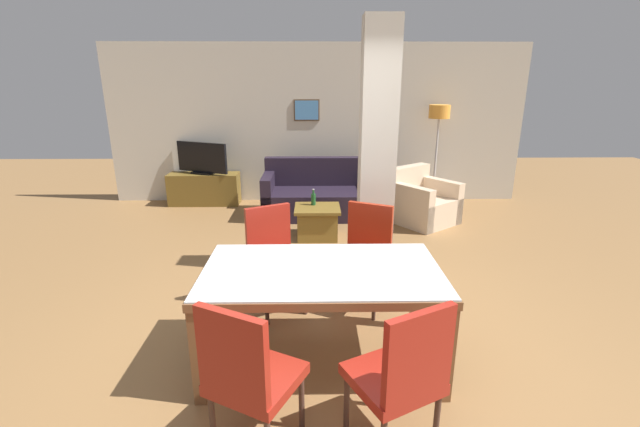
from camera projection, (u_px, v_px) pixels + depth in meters
name	position (u px, v px, depth m)	size (l,w,h in m)	color
ground_plane	(322.00, 359.00, 3.36)	(18.00, 18.00, 0.00)	olive
back_wall	(316.00, 125.00, 7.45)	(7.20, 0.09, 2.70)	beige
divider_pillar	(377.00, 155.00, 4.47)	(0.37, 0.30, 2.70)	beige
dining_table	(322.00, 287.00, 3.17)	(1.76, 0.99, 0.78)	brown
dining_chair_far_left	(274.00, 255.00, 4.00)	(0.62, 0.62, 0.98)	maroon
dining_chair_far_right	(365.00, 252.00, 4.06)	(0.61, 0.61, 0.98)	maroon
dining_chair_near_right	(402.00, 372.00, 2.39)	(0.62, 0.62, 0.98)	maroon
dining_chair_near_left	(248.00, 373.00, 2.39)	(0.62, 0.62, 0.98)	maroon
sofa	(321.00, 196.00, 6.89)	(1.85, 0.91, 0.88)	black
armchair	(421.00, 204.00, 6.54)	(1.17, 1.17, 0.82)	beige
coffee_table	(317.00, 222.00, 5.89)	(0.62, 0.55, 0.44)	brown
bottle	(313.00, 199.00, 5.91)	(0.06, 0.06, 0.23)	#194C23
tv_stand	(204.00, 189.00, 7.47)	(1.21, 0.40, 0.55)	brown
tv_screen	(202.00, 159.00, 7.31)	(0.92, 0.45, 0.54)	black
floor_lamp	(439.00, 121.00, 7.14)	(0.35, 0.35, 1.70)	#B7B7BC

